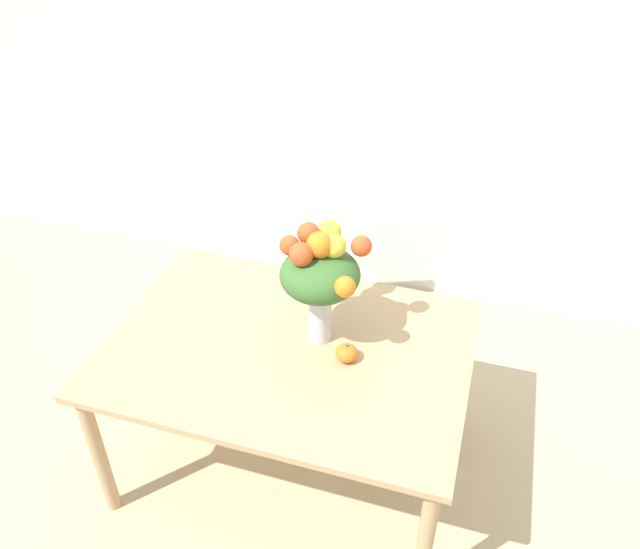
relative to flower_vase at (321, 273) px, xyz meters
name	(u,v)px	position (x,y,z in m)	size (l,w,h in m)	color
ground_plane	(293,459)	(-0.11, -0.09, -1.04)	(12.00, 12.00, 0.00)	tan
wall_back	(381,74)	(-0.11, 1.46, 0.31)	(8.00, 0.06, 2.70)	silver
dining_table	(289,360)	(-0.11, -0.09, -0.40)	(1.46, 1.05, 0.72)	tan
flower_vase	(321,273)	(0.00, 0.00, 0.00)	(0.35, 0.40, 0.51)	silver
pumpkin	(347,353)	(0.14, -0.10, -0.29)	(0.09, 0.09, 0.08)	orange
dining_chair_near_window	(314,269)	(-0.28, 0.78, -0.57)	(0.48, 0.48, 0.92)	white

